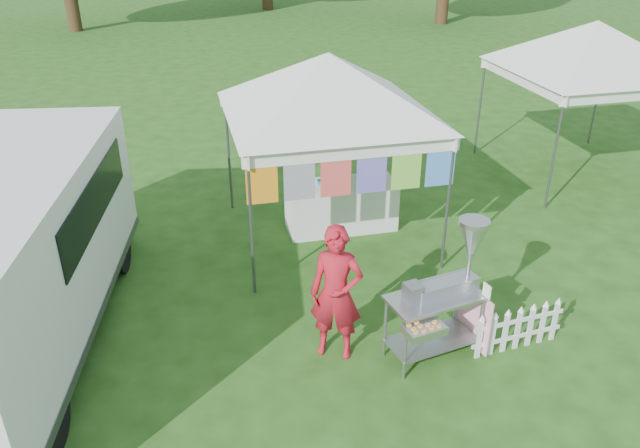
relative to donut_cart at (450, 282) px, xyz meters
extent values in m
plane|color=#244814|center=(-0.64, -0.23, -1.02)|extent=(120.00, 120.00, 0.00)
cylinder|color=#59595E|center=(-2.06, 1.85, 0.03)|extent=(0.04, 0.04, 2.10)
cylinder|color=#59595E|center=(0.78, 1.85, 0.03)|extent=(0.04, 0.04, 2.10)
cylinder|color=#59595E|center=(-2.06, 4.69, 0.03)|extent=(0.04, 0.04, 2.10)
cylinder|color=#59595E|center=(0.78, 4.69, 0.03)|extent=(0.04, 0.04, 2.10)
cube|color=white|center=(-0.64, 1.85, 0.98)|extent=(3.00, 0.03, 0.22)
cube|color=white|center=(-0.64, 4.69, 0.98)|extent=(3.00, 0.03, 0.22)
pyramid|color=white|center=(-0.64, 3.27, 1.98)|extent=(4.24, 4.24, 0.90)
cylinder|color=#59595E|center=(-0.64, 1.85, 1.06)|extent=(3.00, 0.03, 0.03)
cube|color=orange|center=(-1.89, 1.85, 0.71)|extent=(0.42, 0.01, 0.70)
cube|color=#36CDA1|center=(-1.39, 1.85, 0.71)|extent=(0.42, 0.01, 0.70)
cube|color=#DA1B65|center=(-0.89, 1.85, 0.71)|extent=(0.42, 0.01, 0.70)
cube|color=#A517A1|center=(-0.39, 1.85, 0.71)|extent=(0.42, 0.01, 0.70)
cube|color=green|center=(0.11, 1.85, 0.71)|extent=(0.42, 0.01, 0.70)
cube|color=blue|center=(0.61, 1.85, 0.71)|extent=(0.42, 0.01, 0.70)
cylinder|color=#59595E|center=(3.44, 3.35, 0.03)|extent=(0.04, 0.04, 2.10)
cylinder|color=#59595E|center=(3.44, 6.19, 0.03)|extent=(0.04, 0.04, 2.10)
cylinder|color=#59595E|center=(6.28, 6.19, 0.03)|extent=(0.04, 0.04, 2.10)
cube|color=white|center=(4.86, 3.35, 0.98)|extent=(3.00, 0.03, 0.22)
cube|color=white|center=(4.86, 6.19, 0.98)|extent=(3.00, 0.03, 0.22)
pyramid|color=white|center=(4.86, 4.77, 1.98)|extent=(4.24, 4.24, 0.90)
cylinder|color=#59595E|center=(4.86, 3.35, 1.06)|extent=(3.00, 0.03, 0.03)
cylinder|color=gray|center=(-0.64, -0.35, -0.60)|extent=(0.04, 0.04, 0.84)
cylinder|color=gray|center=(0.37, -0.16, -0.60)|extent=(0.04, 0.04, 0.84)
cylinder|color=gray|center=(-0.73, 0.11, -0.60)|extent=(0.04, 0.04, 0.84)
cylinder|color=gray|center=(0.28, 0.30, -0.60)|extent=(0.04, 0.04, 0.84)
cube|color=gray|center=(-0.18, -0.03, -0.79)|extent=(1.15, 0.72, 0.01)
cube|color=#B7B7BC|center=(-0.18, -0.03, -0.18)|extent=(1.21, 0.76, 0.04)
cube|color=#B7B7BC|center=(-0.02, 0.05, -0.09)|extent=(0.83, 0.38, 0.14)
cube|color=gray|center=(-0.47, -0.03, -0.05)|extent=(0.22, 0.24, 0.21)
cylinder|color=gray|center=(0.27, 0.11, 0.25)|extent=(0.05, 0.05, 0.84)
cone|color=#B7B7BC|center=(0.27, 0.11, 0.48)|extent=(0.39, 0.39, 0.38)
cylinder|color=#B7B7BC|center=(0.27, 0.11, 0.69)|extent=(0.42, 0.42, 0.06)
cube|color=#B7B7BC|center=(-0.48, -0.45, -0.27)|extent=(0.50, 0.36, 0.09)
cube|color=#F9A8BD|center=(0.38, 0.08, -0.60)|extent=(0.15, 0.70, 0.76)
cube|color=white|center=(0.37, -0.19, -0.06)|extent=(0.04, 0.13, 0.17)
imported|color=#B11525|center=(-1.28, 0.31, -0.16)|extent=(0.74, 0.63, 1.72)
cube|color=#59595E|center=(-5.13, 1.37, -0.65)|extent=(2.96, 5.66, 0.13)
cube|color=white|center=(-4.78, 3.64, -0.17)|extent=(2.12, 1.05, 0.96)
cube|color=black|center=(-3.97, 1.84, 0.63)|extent=(0.47, 2.90, 0.59)
cube|color=black|center=(-4.72, 4.03, 0.63)|extent=(1.80, 0.31, 0.59)
cylinder|color=black|center=(-4.46, -0.46, -0.66)|extent=(0.34, 0.75, 0.73)
cylinder|color=black|center=(-3.94, 2.91, -0.66)|extent=(0.34, 0.75, 0.73)
cube|color=white|center=(0.36, -0.20, -0.74)|extent=(0.07, 0.03, 0.56)
cube|color=white|center=(0.54, -0.18, -0.74)|extent=(0.07, 0.03, 0.56)
cube|color=white|center=(0.72, -0.17, -0.74)|extent=(0.07, 0.03, 0.56)
cube|color=white|center=(0.90, -0.15, -0.74)|extent=(0.07, 0.03, 0.56)
cube|color=white|center=(1.08, -0.13, -0.74)|extent=(0.07, 0.03, 0.56)
cube|color=white|center=(1.25, -0.11, -0.74)|extent=(0.07, 0.03, 0.56)
cube|color=white|center=(1.43, -0.10, -0.74)|extent=(0.07, 0.03, 0.56)
cube|color=white|center=(0.90, -0.15, -0.84)|extent=(1.26, 0.15, 0.05)
cube|color=white|center=(0.90, -0.15, -0.60)|extent=(1.26, 0.15, 0.05)
cube|color=white|center=(-0.35, 3.47, -0.61)|extent=(1.80, 0.70, 0.82)
camera|label=1|loc=(-2.90, -5.58, 3.90)|focal=35.00mm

